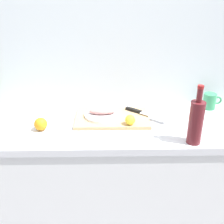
% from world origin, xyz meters
% --- Properties ---
extents(back_wall, '(3.20, 0.05, 2.50)m').
position_xyz_m(back_wall, '(0.00, 0.33, 1.25)').
color(back_wall, silver).
rests_on(back_wall, ground_plane).
extents(kitchen_counter, '(2.00, 0.60, 0.90)m').
position_xyz_m(kitchen_counter, '(0.00, 0.00, 0.45)').
color(kitchen_counter, white).
rests_on(kitchen_counter, ground_plane).
extents(cutting_board, '(0.44, 0.28, 0.02)m').
position_xyz_m(cutting_board, '(0.04, 0.04, 0.91)').
color(cutting_board, tan).
rests_on(cutting_board, kitchen_counter).
extents(white_plate, '(0.22, 0.22, 0.01)m').
position_xyz_m(white_plate, '(-0.02, 0.05, 0.93)').
color(white_plate, white).
rests_on(white_plate, cutting_board).
extents(fish_fillet, '(0.16, 0.07, 0.04)m').
position_xyz_m(fish_fillet, '(-0.02, 0.05, 0.95)').
color(fish_fillet, tan).
rests_on(fish_fillet, white_plate).
extents(chef_knife, '(0.25, 0.20, 0.02)m').
position_xyz_m(chef_knife, '(0.22, 0.08, 0.93)').
color(chef_knife, silver).
rests_on(chef_knife, cutting_board).
extents(lemon_0, '(0.06, 0.06, 0.06)m').
position_xyz_m(lemon_0, '(0.14, -0.06, 0.95)').
color(lemon_0, yellow).
rests_on(lemon_0, cutting_board).
extents(wine_bottle, '(0.07, 0.07, 0.32)m').
position_xyz_m(wine_bottle, '(0.46, -0.23, 1.02)').
color(wine_bottle, '#59191E').
rests_on(wine_bottle, kitchen_counter).
extents(coffee_mug_0, '(0.12, 0.08, 0.10)m').
position_xyz_m(coffee_mug_0, '(0.69, 0.20, 0.95)').
color(coffee_mug_0, '#338C59').
rests_on(coffee_mug_0, kitchen_counter).
extents(orange_0, '(0.07, 0.07, 0.07)m').
position_xyz_m(orange_0, '(-0.37, -0.08, 0.94)').
color(orange_0, orange).
rests_on(orange_0, kitchen_counter).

